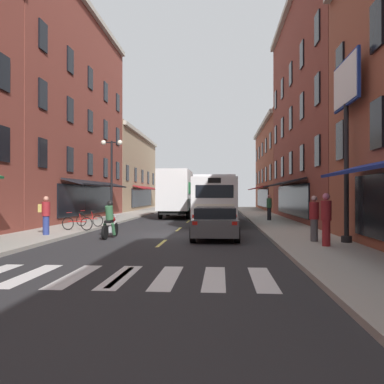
{
  "coord_description": "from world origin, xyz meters",
  "views": [
    {
      "loc": [
        2.35,
        -19.33,
        1.93
      ],
      "look_at": [
        0.6,
        4.95,
        2.09
      ],
      "focal_mm": 37.74,
      "sensor_mm": 36.0,
      "label": 1
    }
  ],
  "objects_px": {
    "billboard_sign": "(346,102)",
    "sedan_near": "(215,222)",
    "transit_bus": "(216,199)",
    "box_truck": "(177,194)",
    "sedan_mid": "(187,206)",
    "pedestrian_far": "(269,207)",
    "street_lamp_twin": "(112,177)",
    "pedestrian_near": "(46,214)",
    "bicycle_mid": "(77,223)",
    "motorcycle_rider": "(110,222)",
    "bicycle_near": "(90,220)",
    "pedestrian_rear": "(326,219)",
    "pedestrian_mid": "(314,218)"
  },
  "relations": [
    {
      "from": "bicycle_mid",
      "to": "transit_bus",
      "type": "bearing_deg",
      "value": 47.68
    },
    {
      "from": "box_truck",
      "to": "pedestrian_near",
      "type": "height_order",
      "value": "box_truck"
    },
    {
      "from": "sedan_mid",
      "to": "motorcycle_rider",
      "type": "xyz_separation_m",
      "value": [
        -1.14,
        -27.18,
        0.01
      ]
    },
    {
      "from": "box_truck",
      "to": "pedestrian_mid",
      "type": "relative_size",
      "value": 4.43
    },
    {
      "from": "sedan_mid",
      "to": "pedestrian_rear",
      "type": "distance_m",
      "value": 31.38
    },
    {
      "from": "transit_bus",
      "to": "pedestrian_near",
      "type": "xyz_separation_m",
      "value": [
        -7.44,
        -9.9,
        -0.56
      ]
    },
    {
      "from": "billboard_sign",
      "to": "pedestrian_near",
      "type": "relative_size",
      "value": 4.01
    },
    {
      "from": "billboard_sign",
      "to": "pedestrian_near",
      "type": "height_order",
      "value": "billboard_sign"
    },
    {
      "from": "bicycle_near",
      "to": "pedestrian_rear",
      "type": "xyz_separation_m",
      "value": [
        11.05,
        -7.92,
        0.6
      ]
    },
    {
      "from": "bicycle_near",
      "to": "pedestrian_rear",
      "type": "height_order",
      "value": "pedestrian_rear"
    },
    {
      "from": "pedestrian_mid",
      "to": "pedestrian_rear",
      "type": "xyz_separation_m",
      "value": [
        0.09,
        -1.42,
        0.05
      ]
    },
    {
      "from": "motorcycle_rider",
      "to": "bicycle_mid",
      "type": "bearing_deg",
      "value": 136.34
    },
    {
      "from": "box_truck",
      "to": "bicycle_mid",
      "type": "xyz_separation_m",
      "value": [
        -3.55,
        -13.5,
        -1.51
      ]
    },
    {
      "from": "billboard_sign",
      "to": "box_truck",
      "type": "relative_size",
      "value": 0.89
    },
    {
      "from": "billboard_sign",
      "to": "bicycle_near",
      "type": "bearing_deg",
      "value": 150.83
    },
    {
      "from": "billboard_sign",
      "to": "sedan_mid",
      "type": "relative_size",
      "value": 1.52
    },
    {
      "from": "bicycle_near",
      "to": "street_lamp_twin",
      "type": "relative_size",
      "value": 0.31
    },
    {
      "from": "pedestrian_far",
      "to": "street_lamp_twin",
      "type": "height_order",
      "value": "street_lamp_twin"
    },
    {
      "from": "billboard_sign",
      "to": "pedestrian_rear",
      "type": "xyz_separation_m",
      "value": [
        -1.05,
        -1.17,
        -4.31
      ]
    },
    {
      "from": "bicycle_near",
      "to": "billboard_sign",
      "type": "bearing_deg",
      "value": -29.17
    },
    {
      "from": "billboard_sign",
      "to": "sedan_near",
      "type": "bearing_deg",
      "value": 155.55
    },
    {
      "from": "sedan_mid",
      "to": "motorcycle_rider",
      "type": "relative_size",
      "value": 2.19
    },
    {
      "from": "pedestrian_far",
      "to": "sedan_near",
      "type": "bearing_deg",
      "value": -34.66
    },
    {
      "from": "sedan_near",
      "to": "sedan_mid",
      "type": "xyz_separation_m",
      "value": [
        -3.54,
        27.06,
        -0.01
      ]
    },
    {
      "from": "pedestrian_near",
      "to": "bicycle_mid",
      "type": "bearing_deg",
      "value": 159.91
    },
    {
      "from": "box_truck",
      "to": "street_lamp_twin",
      "type": "bearing_deg",
      "value": -115.32
    },
    {
      "from": "transit_bus",
      "to": "motorcycle_rider",
      "type": "relative_size",
      "value": 5.37
    },
    {
      "from": "bicycle_near",
      "to": "bicycle_mid",
      "type": "relative_size",
      "value": 0.99
    },
    {
      "from": "sedan_near",
      "to": "bicycle_near",
      "type": "xyz_separation_m",
      "value": [
        -7.15,
        4.5,
        -0.21
      ]
    },
    {
      "from": "transit_bus",
      "to": "pedestrian_rear",
      "type": "distance_m",
      "value": 13.64
    },
    {
      "from": "billboard_sign",
      "to": "street_lamp_twin",
      "type": "distance_m",
      "value": 15.97
    },
    {
      "from": "bicycle_near",
      "to": "pedestrian_near",
      "type": "bearing_deg",
      "value": -94.92
    },
    {
      "from": "bicycle_mid",
      "to": "sedan_near",
      "type": "bearing_deg",
      "value": -16.55
    },
    {
      "from": "motorcycle_rider",
      "to": "pedestrian_far",
      "type": "xyz_separation_m",
      "value": [
        8.3,
        10.92,
        0.35
      ]
    },
    {
      "from": "transit_bus",
      "to": "box_truck",
      "type": "relative_size",
      "value": 1.43
    },
    {
      "from": "transit_bus",
      "to": "bicycle_mid",
      "type": "distance_m",
      "value": 10.25
    },
    {
      "from": "sedan_near",
      "to": "bicycle_mid",
      "type": "xyz_separation_m",
      "value": [
        -6.98,
        2.07,
        -0.21
      ]
    },
    {
      "from": "pedestrian_far",
      "to": "motorcycle_rider",
      "type": "bearing_deg",
      "value": -53.39
    },
    {
      "from": "pedestrian_far",
      "to": "street_lamp_twin",
      "type": "distance_m",
      "value": 11.03
    },
    {
      "from": "pedestrian_rear",
      "to": "street_lamp_twin",
      "type": "bearing_deg",
      "value": -104.91
    },
    {
      "from": "box_truck",
      "to": "bicycle_mid",
      "type": "distance_m",
      "value": 14.04
    },
    {
      "from": "bicycle_near",
      "to": "transit_bus",
      "type": "bearing_deg",
      "value": 35.99
    },
    {
      "from": "billboard_sign",
      "to": "sedan_near",
      "type": "xyz_separation_m",
      "value": [
        -4.95,
        2.25,
        -4.69
      ]
    },
    {
      "from": "pedestrian_near",
      "to": "street_lamp_twin",
      "type": "bearing_deg",
      "value": 169.38
    },
    {
      "from": "bicycle_near",
      "to": "pedestrian_far",
      "type": "distance_m",
      "value": 12.48
    },
    {
      "from": "billboard_sign",
      "to": "motorcycle_rider",
      "type": "xyz_separation_m",
      "value": [
        -9.63,
        2.13,
        -4.69
      ]
    },
    {
      "from": "motorcycle_rider",
      "to": "street_lamp_twin",
      "type": "bearing_deg",
      "value": 104.99
    },
    {
      "from": "transit_bus",
      "to": "box_truck",
      "type": "bearing_deg",
      "value": 119.02
    },
    {
      "from": "pedestrian_near",
      "to": "pedestrian_mid",
      "type": "relative_size",
      "value": 0.98
    },
    {
      "from": "billboard_sign",
      "to": "street_lamp_twin",
      "type": "relative_size",
      "value": 1.28
    }
  ]
}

